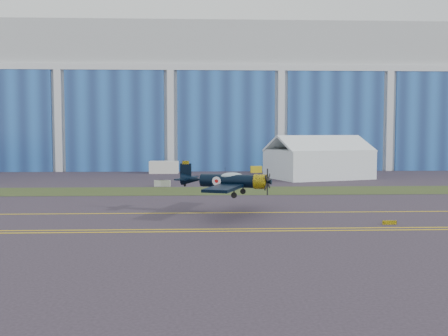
{
  "coord_description": "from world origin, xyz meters",
  "views": [
    {
      "loc": [
        6.14,
        -55.2,
        7.8
      ],
      "look_at": [
        8.62,
        3.08,
        3.8
      ],
      "focal_mm": 42.0,
      "sensor_mm": 36.0,
      "label": 1
    }
  ],
  "objects_px": {
    "warbird": "(228,181)",
    "tug": "(256,169)",
    "shipping_container": "(164,167)",
    "tent": "(318,157)"
  },
  "relations": [
    {
      "from": "warbird",
      "to": "tent",
      "type": "bearing_deg",
      "value": 85.09
    },
    {
      "from": "warbird",
      "to": "tug",
      "type": "height_order",
      "value": "warbird"
    },
    {
      "from": "tent",
      "to": "shipping_container",
      "type": "relative_size",
      "value": 3.44
    },
    {
      "from": "warbird",
      "to": "tug",
      "type": "distance_m",
      "value": 51.96
    },
    {
      "from": "warbird",
      "to": "shipping_container",
      "type": "height_order",
      "value": "warbird"
    },
    {
      "from": "warbird",
      "to": "tent",
      "type": "height_order",
      "value": "tent"
    },
    {
      "from": "tug",
      "to": "shipping_container",
      "type": "bearing_deg",
      "value": -177.01
    },
    {
      "from": "tent",
      "to": "tug",
      "type": "distance_m",
      "value": 16.0
    },
    {
      "from": "tent",
      "to": "tug",
      "type": "bearing_deg",
      "value": 107.78
    },
    {
      "from": "warbird",
      "to": "tug",
      "type": "bearing_deg",
      "value": 100.33
    }
  ]
}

